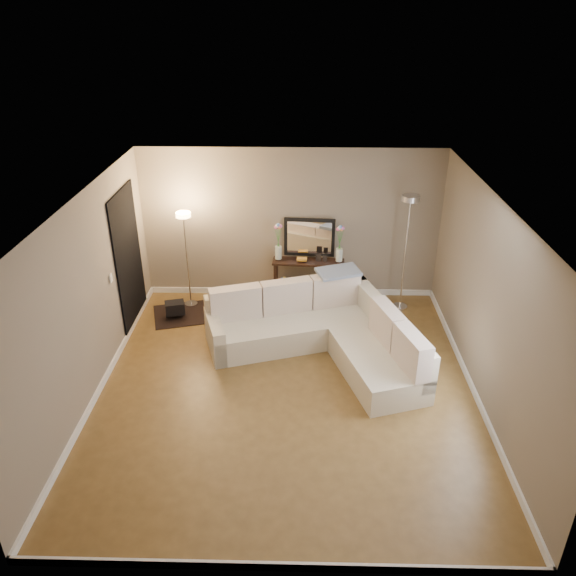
{
  "coord_description": "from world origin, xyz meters",
  "views": [
    {
      "loc": [
        0.17,
        -6.13,
        4.63
      ],
      "look_at": [
        0.0,
        0.8,
        1.1
      ],
      "focal_mm": 35.0,
      "sensor_mm": 36.0,
      "label": 1
    }
  ],
  "objects_px": {
    "sectional_sofa": "(323,330)",
    "floor_lamp_unlit": "(407,231)",
    "floor_lamp_lit": "(186,241)",
    "console_table": "(304,278)"
  },
  "relations": [
    {
      "from": "sectional_sofa",
      "to": "floor_lamp_lit",
      "type": "xyz_separation_m",
      "value": [
        -2.21,
        1.36,
        0.84
      ]
    },
    {
      "from": "floor_lamp_lit",
      "to": "sectional_sofa",
      "type": "bearing_deg",
      "value": -31.5
    },
    {
      "from": "sectional_sofa",
      "to": "floor_lamp_lit",
      "type": "distance_m",
      "value": 2.73
    },
    {
      "from": "sectional_sofa",
      "to": "floor_lamp_lit",
      "type": "bearing_deg",
      "value": 148.5
    },
    {
      "from": "console_table",
      "to": "floor_lamp_lit",
      "type": "relative_size",
      "value": 0.74
    },
    {
      "from": "console_table",
      "to": "floor_lamp_unlit",
      "type": "height_order",
      "value": "floor_lamp_unlit"
    },
    {
      "from": "sectional_sofa",
      "to": "floor_lamp_unlit",
      "type": "xyz_separation_m",
      "value": [
        1.36,
        1.34,
        1.06
      ]
    },
    {
      "from": "sectional_sofa",
      "to": "floor_lamp_unlit",
      "type": "height_order",
      "value": "floor_lamp_unlit"
    },
    {
      "from": "console_table",
      "to": "floor_lamp_lit",
      "type": "bearing_deg",
      "value": -173.27
    },
    {
      "from": "console_table",
      "to": "floor_lamp_unlit",
      "type": "bearing_deg",
      "value": -8.32
    }
  ]
}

